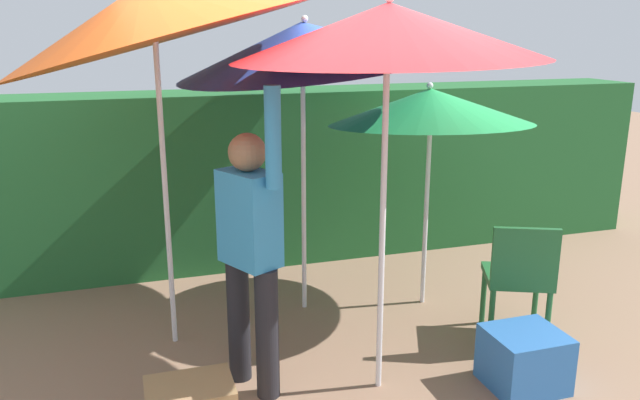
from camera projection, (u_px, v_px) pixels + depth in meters
name	position (u px, v px, depth m)	size (l,w,h in m)	color
ground_plane	(334.00, 376.00, 4.07)	(24.00, 24.00, 0.00)	#937056
hedge_row	(256.00, 176.00, 5.99)	(8.00, 0.70, 1.61)	#23602D
umbrella_rainbow	(152.00, 12.00, 3.89)	(2.07, 2.04, 2.74)	silver
umbrella_orange	(388.00, 32.00, 3.39)	(1.74, 1.73, 2.35)	silver
umbrella_yellow	(304.00, 46.00, 4.53)	(1.91, 1.88, 2.34)	silver
umbrella_navy	(430.00, 107.00, 4.75)	(1.55, 1.56, 1.78)	silver
person_vendor	(250.00, 245.00, 3.71)	(0.36, 0.53, 1.88)	black
chair_plastic	(519.00, 274.00, 4.39)	(0.58, 0.58, 0.89)	#236633
cooler_box	(524.00, 359.00, 3.91)	(0.45, 0.41, 0.36)	#2D6BB7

